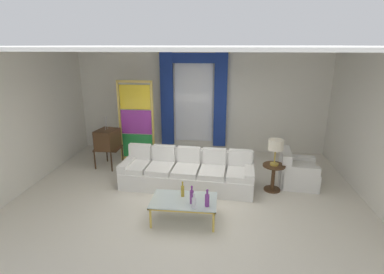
{
  "coord_description": "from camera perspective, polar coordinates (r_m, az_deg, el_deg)",
  "views": [
    {
      "loc": [
        0.67,
        -5.55,
        3.06
      ],
      "look_at": [
        -0.03,
        0.9,
        1.05
      ],
      "focal_mm": 27.87,
      "sensor_mm": 36.0,
      "label": 1
    }
  ],
  "objects": [
    {
      "name": "table_lamp_brass",
      "position": [
        6.51,
        15.74,
        -1.65
      ],
      "size": [
        0.32,
        0.32,
        0.57
      ],
      "color": "#B29338",
      "rests_on": "round_side_table"
    },
    {
      "name": "vintage_tv",
      "position": [
        7.96,
        -15.88,
        -0.52
      ],
      "size": [
        0.62,
        0.67,
        1.35
      ],
      "color": "#472D19",
      "rests_on": "ground"
    },
    {
      "name": "bottle_crystal_tall",
      "position": [
        5.5,
        -1.82,
        -10.18
      ],
      "size": [
        0.06,
        0.06,
        0.3
      ],
      "color": "gold",
      "rests_on": "coffee_table"
    },
    {
      "name": "armchair_white",
      "position": [
        7.2,
        19.24,
        -6.45
      ],
      "size": [
        0.9,
        0.89,
        0.8
      ],
      "color": "white",
      "rests_on": "ground"
    },
    {
      "name": "couch_white_long",
      "position": [
        6.76,
        -0.86,
        -6.84
      ],
      "size": [
        2.97,
        1.11,
        0.86
      ],
      "color": "white",
      "rests_on": "ground"
    },
    {
      "name": "stained_glass_divider",
      "position": [
        8.07,
        -10.59,
        2.54
      ],
      "size": [
        0.95,
        0.05,
        2.2
      ],
      "color": "gold",
      "rests_on": "ground"
    },
    {
      "name": "bottle_amber_squat",
      "position": [
        5.27,
        -0.05,
        -11.26
      ],
      "size": [
        0.07,
        0.07,
        0.34
      ],
      "color": "#753384",
      "rests_on": "coffee_table"
    },
    {
      "name": "bottle_blue_decanter",
      "position": [
        5.2,
        2.91,
        -11.84
      ],
      "size": [
        0.08,
        0.08,
        0.32
      ],
      "color": "#753384",
      "rests_on": "coffee_table"
    },
    {
      "name": "ground_plane",
      "position": [
        6.38,
        -0.62,
        -11.47
      ],
      "size": [
        16.0,
        16.0,
        0.0
      ],
      "primitive_type": "plane",
      "color": "silver"
    },
    {
      "name": "wall_right",
      "position": [
        7.02,
        31.24,
        1.83
      ],
      "size": [
        0.12,
        7.0,
        3.0
      ],
      "primitive_type": "cube",
      "color": "white",
      "rests_on": "ground"
    },
    {
      "name": "wall_left",
      "position": [
        7.69,
        -28.33,
        3.42
      ],
      "size": [
        0.12,
        7.0,
        3.0
      ],
      "primitive_type": "cube",
      "color": "white",
      "rests_on": "ground"
    },
    {
      "name": "coffee_table",
      "position": [
        5.46,
        -1.55,
        -12.23
      ],
      "size": [
        1.17,
        0.7,
        0.41
      ],
      "color": "silver",
      "rests_on": "ground"
    },
    {
      "name": "bottle_ruby_flask",
      "position": [
        5.14,
        0.37,
        -12.35
      ],
      "size": [
        0.07,
        0.07,
        0.29
      ],
      "color": "silver",
      "rests_on": "coffee_table"
    },
    {
      "name": "peacock_figurine",
      "position": [
        7.83,
        -7.3,
        -4.22
      ],
      "size": [
        0.44,
        0.6,
        0.5
      ],
      "color": "beige",
      "rests_on": "ground"
    },
    {
      "name": "wall_rear",
      "position": [
        8.78,
        1.74,
        6.95
      ],
      "size": [
        8.0,
        0.12,
        3.0
      ],
      "primitive_type": "cube",
      "color": "white",
      "rests_on": "ground"
    },
    {
      "name": "round_side_table",
      "position": [
        6.75,
        15.27,
        -7.06
      ],
      "size": [
        0.48,
        0.48,
        0.59
      ],
      "color": "#472D19",
      "rests_on": "ground"
    },
    {
      "name": "ceiling_slab",
      "position": [
        6.39,
        0.18,
        16.85
      ],
      "size": [
        8.0,
        7.6,
        0.04
      ],
      "primitive_type": "cube",
      "color": "white"
    },
    {
      "name": "curtained_window",
      "position": [
        8.6,
        0.29,
        8.37
      ],
      "size": [
        2.0,
        0.17,
        2.7
      ],
      "color": "white",
      "rests_on": "ground"
    }
  ]
}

